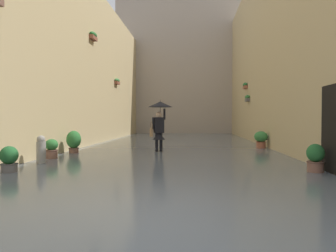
{
  "coord_description": "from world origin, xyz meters",
  "views": [
    {
      "loc": [
        -0.8,
        4.36,
        1.4
      ],
      "look_at": [
        0.21,
        -8.44,
        1.08
      ],
      "focal_mm": 33.59,
      "sensor_mm": 36.0,
      "label": 1
    }
  ],
  "objects_px": {
    "potted_plant_far_right": "(9,160)",
    "potted_plant_near_left": "(261,139)",
    "potted_plant_near_right": "(52,150)",
    "mooring_bollard": "(41,151)",
    "person_wading": "(159,117)",
    "potted_plant_far_left": "(315,159)",
    "potted_plant_mid_right": "(74,141)"
  },
  "relations": [
    {
      "from": "person_wading",
      "to": "potted_plant_far_left",
      "type": "xyz_separation_m",
      "value": [
        -4.28,
        4.42,
        -1.05
      ]
    },
    {
      "from": "potted_plant_far_right",
      "to": "potted_plant_near_left",
      "type": "relative_size",
      "value": 0.88
    },
    {
      "from": "potted_plant_mid_right",
      "to": "potted_plant_far_left",
      "type": "height_order",
      "value": "potted_plant_mid_right"
    },
    {
      "from": "potted_plant_near_left",
      "to": "potted_plant_far_left",
      "type": "xyz_separation_m",
      "value": [
        0.02,
        6.22,
        -0.07
      ]
    },
    {
      "from": "potted_plant_near_right",
      "to": "mooring_bollard",
      "type": "xyz_separation_m",
      "value": [
        -0.19,
        1.07,
        0.07
      ]
    },
    {
      "from": "potted_plant_mid_right",
      "to": "potted_plant_far_left",
      "type": "relative_size",
      "value": 1.2
    },
    {
      "from": "person_wading",
      "to": "potted_plant_near_left",
      "type": "relative_size",
      "value": 2.57
    },
    {
      "from": "potted_plant_far_right",
      "to": "potted_plant_near_left",
      "type": "xyz_separation_m",
      "value": [
        -7.42,
        -6.83,
        0.1
      ]
    },
    {
      "from": "potted_plant_far_left",
      "to": "person_wading",
      "type": "bearing_deg",
      "value": -45.9
    },
    {
      "from": "person_wading",
      "to": "mooring_bollard",
      "type": "bearing_deg",
      "value": 48.81
    },
    {
      "from": "potted_plant_near_left",
      "to": "person_wading",
      "type": "bearing_deg",
      "value": 22.74
    },
    {
      "from": "person_wading",
      "to": "potted_plant_near_left",
      "type": "height_order",
      "value": "person_wading"
    },
    {
      "from": "potted_plant_far_right",
      "to": "potted_plant_near_left",
      "type": "distance_m",
      "value": 10.09
    },
    {
      "from": "potted_plant_mid_right",
      "to": "mooring_bollard",
      "type": "distance_m",
      "value": 2.71
    },
    {
      "from": "potted_plant_mid_right",
      "to": "potted_plant_near_right",
      "type": "height_order",
      "value": "potted_plant_mid_right"
    },
    {
      "from": "person_wading",
      "to": "potted_plant_near_right",
      "type": "xyz_separation_m",
      "value": [
        3.26,
        2.44,
        -1.07
      ]
    },
    {
      "from": "potted_plant_mid_right",
      "to": "potted_plant_near_left",
      "type": "distance_m",
      "value": 7.9
    },
    {
      "from": "mooring_bollard",
      "to": "potted_plant_near_right",
      "type": "bearing_deg",
      "value": -80.18
    },
    {
      "from": "potted_plant_far_left",
      "to": "mooring_bollard",
      "type": "relative_size",
      "value": 0.86
    },
    {
      "from": "potted_plant_near_left",
      "to": "potted_plant_near_right",
      "type": "bearing_deg",
      "value": 29.31
    },
    {
      "from": "potted_plant_far_left",
      "to": "potted_plant_mid_right",
      "type": "bearing_deg",
      "value": -25.9
    },
    {
      "from": "person_wading",
      "to": "potted_plant_mid_right",
      "type": "bearing_deg",
      "value": 14.29
    },
    {
      "from": "potted_plant_near_left",
      "to": "potted_plant_mid_right",
      "type": "bearing_deg",
      "value": 19.27
    },
    {
      "from": "person_wading",
      "to": "potted_plant_near_right",
      "type": "relative_size",
      "value": 2.93
    },
    {
      "from": "potted_plant_mid_right",
      "to": "mooring_bollard",
      "type": "bearing_deg",
      "value": 91.75
    },
    {
      "from": "person_wading",
      "to": "potted_plant_near_left",
      "type": "distance_m",
      "value": 4.76
    },
    {
      "from": "potted_plant_far_right",
      "to": "potted_plant_far_left",
      "type": "xyz_separation_m",
      "value": [
        -7.4,
        -0.61,
        0.03
      ]
    },
    {
      "from": "potted_plant_mid_right",
      "to": "potted_plant_near_right",
      "type": "distance_m",
      "value": 1.65
    },
    {
      "from": "potted_plant_near_right",
      "to": "potted_plant_far_right",
      "type": "bearing_deg",
      "value": 93.08
    },
    {
      "from": "potted_plant_near_right",
      "to": "potted_plant_far_left",
      "type": "relative_size",
      "value": 0.93
    },
    {
      "from": "person_wading",
      "to": "potted_plant_far_left",
      "type": "relative_size",
      "value": 2.73
    },
    {
      "from": "person_wading",
      "to": "mooring_bollard",
      "type": "relative_size",
      "value": 2.35
    }
  ]
}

